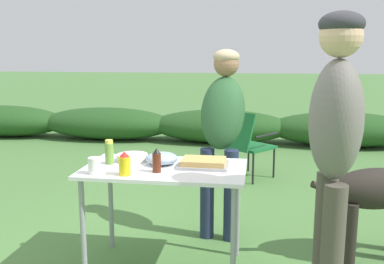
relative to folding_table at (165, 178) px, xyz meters
The scene contains 13 objects.
shrub_hedge 4.41m from the folding_table, 90.00° to the left, with size 14.40×0.90×0.56m.
folding_table is the anchor object (origin of this frame).
food_tray 0.29m from the folding_table, 11.04° to the left, with size 0.33×0.25×0.06m.
plate_stack 0.32m from the folding_table, 152.38° to the left, with size 0.22×0.22×0.05m, color white.
mixing_bowl 0.15m from the folding_table, 115.94° to the left, with size 0.22×0.22×0.08m, color #99B2CC.
paper_cup_stack 0.49m from the folding_table, 151.37° to the right, with size 0.08×0.08×0.11m, color white.
relish_jar 0.43m from the folding_table, behind, with size 0.06×0.06×0.17m.
bbq_sauce_bottle 0.20m from the folding_table, 101.25° to the right, with size 0.06×0.06×0.16m.
mustard_bottle 0.34m from the folding_table, 133.07° to the right, with size 0.08×0.08×0.15m.
standing_person_in_navy_coat 0.80m from the folding_table, 62.80° to the left, with size 0.41×0.51×1.54m.
standing_person_in_dark_puffer 1.17m from the folding_table, 20.18° to the right, with size 0.30×0.41×1.72m.
dog 1.61m from the folding_table, 14.63° to the left, with size 1.06×0.47×0.76m.
camp_chair_green_behind_table 2.34m from the folding_table, 77.93° to the left, with size 0.73×0.75×0.83m.
Camera 1 is at (0.61, -2.76, 1.51)m, focal length 40.00 mm.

